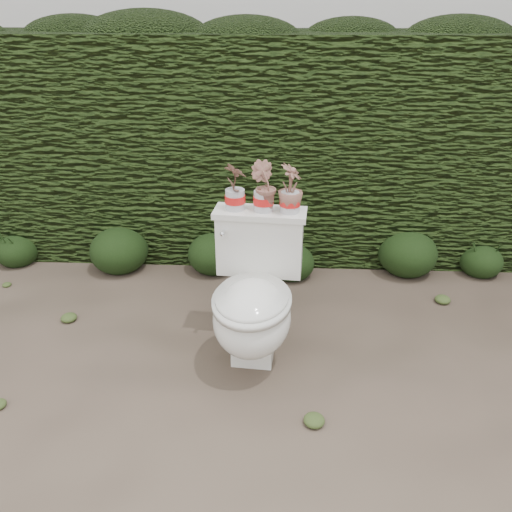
{
  "coord_description": "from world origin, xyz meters",
  "views": [
    {
      "loc": [
        0.17,
        -2.2,
        1.76
      ],
      "look_at": [
        0.06,
        0.19,
        0.55
      ],
      "focal_mm": 35.0,
      "sensor_mm": 36.0,
      "label": 1
    }
  ],
  "objects_px": {
    "potted_plant_center": "(264,188)",
    "potted_plant_right": "(290,190)",
    "toilet": "(254,300)",
    "potted_plant_left": "(235,187)"
  },
  "relations": [
    {
      "from": "toilet",
      "to": "potted_plant_left",
      "type": "bearing_deg",
      "value": 119.52
    },
    {
      "from": "potted_plant_left",
      "to": "potted_plant_center",
      "type": "xyz_separation_m",
      "value": [
        0.15,
        -0.01,
        0.0
      ]
    },
    {
      "from": "toilet",
      "to": "potted_plant_right",
      "type": "height_order",
      "value": "potted_plant_right"
    },
    {
      "from": "potted_plant_left",
      "to": "potted_plant_right",
      "type": "distance_m",
      "value": 0.29
    },
    {
      "from": "toilet",
      "to": "potted_plant_left",
      "type": "relative_size",
      "value": 3.15
    },
    {
      "from": "toilet",
      "to": "potted_plant_center",
      "type": "height_order",
      "value": "potted_plant_center"
    },
    {
      "from": "potted_plant_left",
      "to": "potted_plant_right",
      "type": "xyz_separation_m",
      "value": [
        0.29,
        -0.03,
        -0.0
      ]
    },
    {
      "from": "potted_plant_center",
      "to": "potted_plant_right",
      "type": "height_order",
      "value": "potted_plant_center"
    },
    {
      "from": "potted_plant_right",
      "to": "toilet",
      "type": "bearing_deg",
      "value": 152.75
    },
    {
      "from": "potted_plant_left",
      "to": "potted_plant_right",
      "type": "relative_size",
      "value": 1.01
    }
  ]
}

